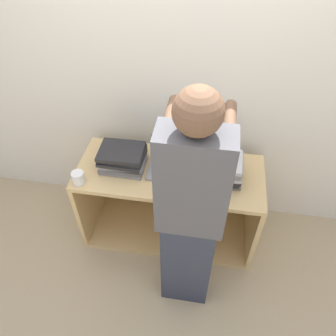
{
  "coord_description": "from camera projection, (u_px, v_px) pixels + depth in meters",
  "views": [
    {
      "loc": [
        0.27,
        -1.44,
        2.51
      ],
      "look_at": [
        0.0,
        0.21,
        0.88
      ],
      "focal_mm": 35.0,
      "sensor_mm": 36.0,
      "label": 1
    }
  ],
  "objects": [
    {
      "name": "ground_plane",
      "position": [
        164.0,
        258.0,
        2.8
      ],
      "size": [
        12.0,
        12.0,
        0.0
      ],
      "primitive_type": "plane",
      "color": "tan"
    },
    {
      "name": "wall_back",
      "position": [
        178.0,
        93.0,
        2.45
      ],
      "size": [
        8.0,
        0.05,
        2.4
      ],
      "color": "silver",
      "rests_on": "ground_plane"
    },
    {
      "name": "cart",
      "position": [
        171.0,
        197.0,
        2.8
      ],
      "size": [
        1.42,
        0.59,
        0.76
      ],
      "color": "tan",
      "rests_on": "ground_plane"
    },
    {
      "name": "laptop_open",
      "position": [
        171.0,
        161.0,
        2.49
      ],
      "size": [
        0.33,
        0.37,
        0.25
      ],
      "color": "gray",
      "rests_on": "cart"
    },
    {
      "name": "laptop_stack_left",
      "position": [
        123.0,
        158.0,
        2.46
      ],
      "size": [
        0.34,
        0.28,
        0.16
      ],
      "color": "gray",
      "rests_on": "cart"
    },
    {
      "name": "laptop_stack_right",
      "position": [
        218.0,
        167.0,
        2.37
      ],
      "size": [
        0.35,
        0.28,
        0.19
      ],
      "color": "slate",
      "rests_on": "cart"
    },
    {
      "name": "person",
      "position": [
        190.0,
        217.0,
        1.97
      ],
      "size": [
        0.4,
        0.54,
        1.81
      ],
      "color": "#2D3342",
      "rests_on": "ground_plane"
    },
    {
      "name": "mug",
      "position": [
        78.0,
        178.0,
        2.37
      ],
      "size": [
        0.09,
        0.09,
        0.1
      ],
      "color": "white",
      "rests_on": "cart"
    },
    {
      "name": "inventory_tag",
      "position": [
        220.0,
        164.0,
        2.26
      ],
      "size": [
        0.06,
        0.02,
        0.01
      ],
      "color": "red",
      "rests_on": "laptop_stack_right"
    }
  ]
}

